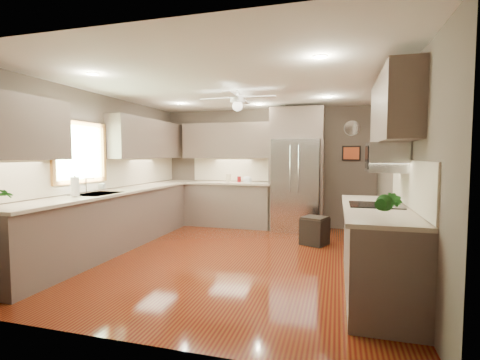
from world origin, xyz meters
The scene contains 25 objects.
floor centered at (0.00, 0.00, 0.00)m, with size 5.00×5.00×0.00m, color #4A0F09.
ceiling centered at (0.00, 0.00, 2.50)m, with size 5.00×5.00×0.00m, color white.
wall_back centered at (0.00, 2.50, 1.25)m, with size 4.50×4.50×0.00m, color brown.
wall_front centered at (0.00, -2.50, 1.25)m, with size 4.50×4.50×0.00m, color brown.
wall_left centered at (-2.25, 0.00, 1.25)m, with size 5.00×5.00×0.00m, color brown.
wall_right centered at (2.25, 0.00, 1.25)m, with size 5.00×5.00×0.00m, color brown.
canister_c centered at (-0.75, 2.20, 1.03)m, with size 0.10×0.10×0.17m, color #C4B593.
canister_d centered at (-0.52, 2.23, 1.00)m, with size 0.08×0.08×0.12m, color maroon.
soap_bottle centered at (-2.06, -0.20, 1.03)m, with size 0.08×0.08×0.17m, color white.
potted_plant_right centered at (1.91, -1.73, 1.11)m, with size 0.18×0.15×0.33m, color #185217.
bowl centered at (-0.34, 2.21, 0.96)m, with size 0.20×0.20×0.05m, color #C4B593.
left_run centered at (-1.95, 0.15, 0.48)m, with size 0.65×4.70×1.45m.
back_run centered at (-0.72, 2.20, 0.48)m, with size 1.85×0.65×1.45m.
uppers centered at (-0.74, 0.71, 1.87)m, with size 4.50×4.70×0.95m.
window centered at (-2.22, -0.50, 1.55)m, with size 0.05×1.12×0.92m.
sink centered at (-1.93, -0.50, 0.91)m, with size 0.50×0.70×0.32m.
refrigerator centered at (0.70, 2.16, 1.19)m, with size 1.06×0.75×2.45m.
right_run centered at (1.93, -0.80, 0.48)m, with size 0.70×2.20×1.45m.
microwave centered at (2.03, -0.55, 1.48)m, with size 0.43×0.55×0.34m.
ceiling_fan centered at (0.00, 0.30, 2.33)m, with size 1.18×1.18×0.32m.
recessed_lights centered at (-0.04, 0.40, 2.49)m, with size 2.84×3.14×0.01m.
wall_clock centered at (1.75, 2.48, 2.05)m, with size 0.30×0.03×0.30m.
framed_print centered at (1.75, 2.48, 1.55)m, with size 0.36×0.03×0.30m.
stool centered at (1.14, 1.05, 0.24)m, with size 0.51×0.51×0.47m.
paper_towel centered at (-1.96, -0.92, 1.08)m, with size 0.11×0.11×0.28m.
Camera 1 is at (1.49, -4.85, 1.50)m, focal length 26.00 mm.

